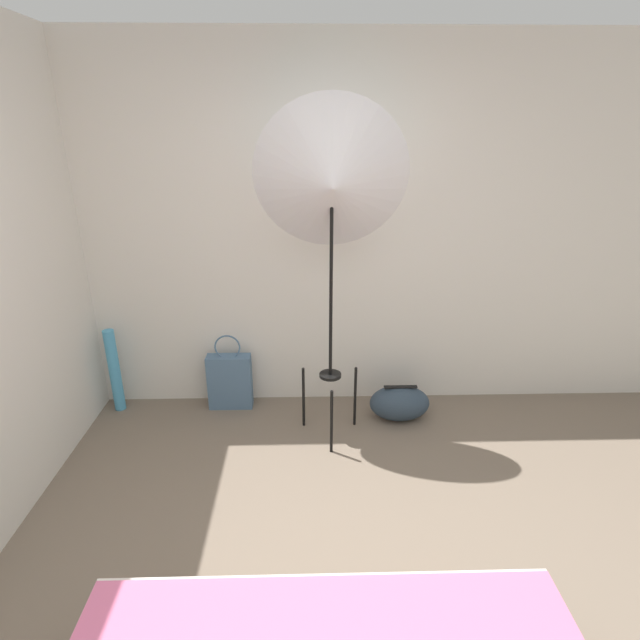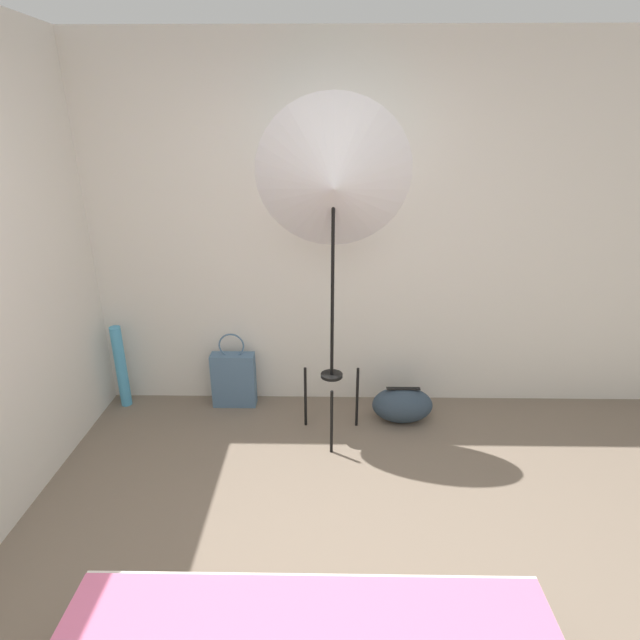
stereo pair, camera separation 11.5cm
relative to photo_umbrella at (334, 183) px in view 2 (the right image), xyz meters
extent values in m
cube|color=silver|center=(-0.04, 0.53, -0.41)|extent=(8.00, 0.05, 2.60)
cube|color=#D6668E|center=(-0.09, -1.77, -1.31)|extent=(1.73, 0.43, 0.04)
cylinder|color=black|center=(0.00, -0.21, -1.48)|extent=(0.02, 0.02, 0.46)
cylinder|color=black|center=(-0.18, 0.11, -1.48)|extent=(0.02, 0.02, 0.46)
cylinder|color=black|center=(0.18, 0.11, -1.48)|extent=(0.02, 0.02, 0.46)
cylinder|color=black|center=(0.00, 0.00, -1.25)|extent=(0.15, 0.15, 0.02)
cylinder|color=black|center=(0.00, 0.00, -0.62)|extent=(0.02, 0.02, 1.26)
cone|color=silver|center=(0.00, 0.00, 0.01)|extent=(0.94, 0.46, 0.97)
cube|color=slate|center=(-0.74, 0.38, -1.50)|extent=(0.33, 0.12, 0.43)
torus|color=slate|center=(-0.74, 0.38, -1.21)|extent=(0.19, 0.01, 0.19)
ellipsoid|color=#2D3D4C|center=(0.52, 0.17, -1.58)|extent=(0.44, 0.26, 0.26)
cube|color=black|center=(0.52, 0.17, -1.45)|extent=(0.24, 0.04, 0.01)
cylinder|color=#4CA3D1|center=(-1.59, 0.37, -1.39)|extent=(0.08, 0.08, 0.65)
camera|label=1|loc=(-0.15, -2.97, 0.32)|focal=28.00mm
camera|label=2|loc=(-0.03, -2.98, 0.32)|focal=28.00mm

